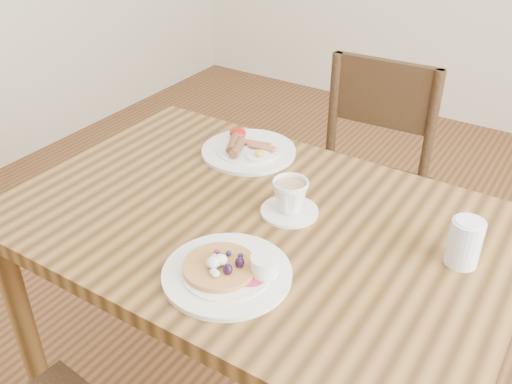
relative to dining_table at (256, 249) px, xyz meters
The scene contains 6 objects.
dining_table is the anchor object (origin of this frame).
chair_far 0.75m from the dining_table, 91.44° to the left, with size 0.44×0.44×0.88m.
pancake_plate 0.25m from the dining_table, 71.39° to the right, with size 0.27×0.27×0.06m.
breakfast_plate 0.34m from the dining_table, 127.23° to the left, with size 0.27×0.27×0.04m.
teacup_saucer 0.16m from the dining_table, 45.11° to the left, with size 0.14×0.14×0.09m.
water_glass 0.49m from the dining_table, 11.33° to the left, with size 0.07×0.07×0.11m, color silver.
Camera 1 is at (0.61, -0.94, 1.52)m, focal length 40.00 mm.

